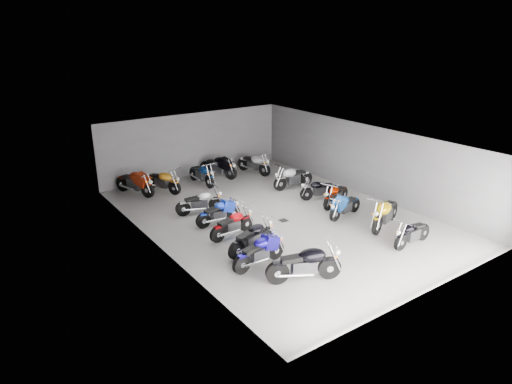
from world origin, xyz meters
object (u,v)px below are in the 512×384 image
Objects in this scene: motorcycle_left_a at (305,264)px; motorcycle_right_e at (320,189)px; motorcycle_right_c at (345,206)px; motorcycle_back_d at (219,167)px; motorcycle_left_e at (219,213)px; drain_grate at (283,220)px; motorcycle_back_b at (162,181)px; motorcycle_right_a at (412,233)px; motorcycle_right_d at (336,195)px; motorcycle_back_c at (202,174)px; motorcycle_right_f at (293,177)px; motorcycle_back_e at (254,163)px; motorcycle_left_f at (200,202)px; motorcycle_left_d at (233,224)px; motorcycle_right_b at (385,213)px; motorcycle_back_a at (135,183)px; motorcycle_left_c at (252,238)px; motorcycle_left_b at (260,252)px.

motorcycle_right_e is (5.17, 4.98, -0.11)m from motorcycle_left_a.
motorcycle_back_d reaches higher than motorcycle_right_c.
motorcycle_left_e is at bearing 36.86° from motorcycle_back_d.
drain_grate is 6.43m from motorcycle_back_b.
motorcycle_left_e is 0.90× the size of motorcycle_back_d.
motorcycle_left_e is at bearing 36.95° from motorcycle_right_a.
motorcycle_back_c is (-3.36, 5.78, 0.04)m from motorcycle_right_d.
motorcycle_right_f is 1.00× the size of motorcycle_back_e.
motorcycle_back_b is (-5.35, 4.89, 0.07)m from motorcycle_right_e.
motorcycle_right_c is (2.28, -1.09, 0.47)m from drain_grate.
motorcycle_left_f is at bearing 95.73° from motorcycle_right_f.
motorcycle_left_d is 7.78m from motorcycle_back_e.
motorcycle_right_b is 1.04× the size of motorcycle_back_a.
motorcycle_left_c is 1.02× the size of motorcycle_back_b.
motorcycle_left_a is at bearing 13.84° from motorcycle_left_b.
motorcycle_back_b is at bearing -14.67° from motorcycle_back_d.
motorcycle_right_f is at bearing -17.75° from motorcycle_right_c.
motorcycle_back_a reaches higher than motorcycle_right_a.
drain_grate is 3.51m from motorcycle_left_f.
motorcycle_right_e is 7.26m from motorcycle_back_b.
motorcycle_right_b is 11.08m from motorcycle_back_a.
motorcycle_right_a is 10.49m from motorcycle_back_c.
motorcycle_right_a is at bearing 39.78° from motorcycle_left_d.
motorcycle_right_c is (4.62, -3.66, -0.01)m from motorcycle_left_f.
motorcycle_left_e is 6.38m from motorcycle_right_b.
motorcycle_back_d is (3.29, 0.46, 0.02)m from motorcycle_back_b.
motorcycle_right_d is at bearing 106.83° from motorcycle_left_b.
drain_grate is at bearing 98.05° from motorcycle_back_a.
motorcycle_back_e reaches higher than motorcycle_right_c.
motorcycle_back_c is (-3.27, 8.51, -0.05)m from motorcycle_right_b.
motorcycle_right_f is 0.99× the size of motorcycle_back_a.
motorcycle_left_e is at bearing 151.99° from drain_grate.
motorcycle_left_b is 1.05× the size of motorcycle_left_f.
drain_grate is 0.16× the size of motorcycle_left_f.
motorcycle_back_e is (4.88, 4.64, 0.07)m from motorcycle_left_e.
motorcycle_right_b is at bearing -161.51° from motorcycle_right_e.
motorcycle_back_a is (-6.56, 6.26, 0.08)m from motorcycle_right_d.
motorcycle_left_c is (-2.53, -1.49, 0.50)m from drain_grate.
drain_grate is at bearing 60.33° from motorcycle_back_d.
motorcycle_right_c is at bearing -1.95° from motorcycle_right_a.
motorcycle_left_b is 2.42m from motorcycle_left_d.
motorcycle_left_a is 11.00m from motorcycle_back_e.
motorcycle_right_d is (5.21, 4.01, -0.08)m from motorcycle_left_a.
motorcycle_left_a is at bearing 83.23° from motorcycle_right_a.
motorcycle_left_d is 5.30m from motorcycle_right_d.
motorcycle_back_c reaches higher than motorcycle_right_e.
motorcycle_back_d is at bearing -0.38° from motorcycle_right_d.
motorcycle_right_a is 1.66m from motorcycle_right_b.
motorcycle_right_d is 9.06m from motorcycle_back_a.
motorcycle_left_a reaches higher than motorcycle_left_c.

